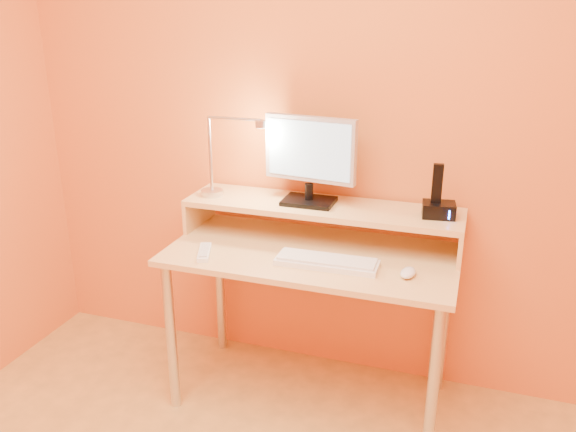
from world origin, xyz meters
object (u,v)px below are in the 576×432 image
(phone_dock, at_px, (439,210))
(remote_control, at_px, (204,252))
(monitor_panel, at_px, (310,149))
(keyboard, at_px, (327,263))
(lamp_base, at_px, (212,193))
(mouse, at_px, (408,273))

(phone_dock, relative_size, remote_control, 0.76)
(monitor_panel, xyz_separation_m, keyboard, (0.15, -0.27, -0.39))
(keyboard, relative_size, remote_control, 2.39)
(lamp_base, distance_m, remote_control, 0.34)
(monitor_panel, bearing_deg, mouse, -22.69)
(mouse, bearing_deg, remote_control, -167.52)
(monitor_panel, bearing_deg, keyboard, -53.09)
(keyboard, bearing_deg, phone_dock, 32.30)
(mouse, bearing_deg, monitor_panel, 158.66)
(monitor_panel, relative_size, keyboard, 1.00)
(keyboard, xyz_separation_m, mouse, (0.32, -0.00, 0.01))
(keyboard, bearing_deg, lamp_base, 157.67)
(lamp_base, distance_m, mouse, 0.96)
(keyboard, bearing_deg, mouse, -1.57)
(remote_control, bearing_deg, mouse, -17.00)
(monitor_panel, xyz_separation_m, mouse, (0.47, -0.27, -0.38))
(remote_control, bearing_deg, keyboard, -14.48)
(keyboard, bearing_deg, remote_control, -175.01)
(monitor_panel, relative_size, phone_dock, 3.13)
(monitor_panel, bearing_deg, remote_control, -129.86)
(lamp_base, bearing_deg, remote_control, -71.96)
(lamp_base, relative_size, phone_dock, 0.77)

